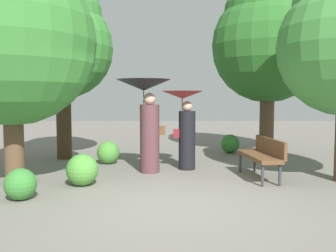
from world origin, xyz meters
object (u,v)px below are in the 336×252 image
at_px(park_bench, 262,154).
at_px(tree_near_left, 61,38).
at_px(person_left, 146,109).
at_px(tree_mid_right, 268,37).
at_px(person_right, 184,119).
at_px(tree_mid_left, 9,28).

distance_m(park_bench, tree_near_left, 6.02).
xyz_separation_m(person_left, tree_mid_right, (3.43, 2.89, 2.03)).
distance_m(person_left, tree_near_left, 3.50).
height_order(person_left, tree_mid_right, tree_mid_right).
xyz_separation_m(person_right, tree_mid_left, (-3.31, -1.53, 1.79)).
bearing_deg(park_bench, person_right, -129.10).
relative_size(person_left, park_bench, 1.33).
relative_size(person_right, park_bench, 1.17).
height_order(person_right, tree_mid_right, tree_mid_right).
height_order(person_right, tree_mid_left, tree_mid_left).
bearing_deg(person_right, tree_near_left, 56.64).
xyz_separation_m(park_bench, tree_mid_left, (-4.87, -0.55, 2.44)).
height_order(person_left, tree_mid_left, tree_mid_left).
distance_m(tree_mid_left, tree_mid_right, 7.16).
distance_m(person_left, park_bench, 2.65).
height_order(tree_near_left, tree_mid_right, tree_mid_right).
bearing_deg(person_right, tree_mid_left, 106.29).
xyz_separation_m(park_bench, tree_mid_right, (1.01, 3.51, 2.93)).
bearing_deg(person_left, tree_near_left, 43.27).
relative_size(tree_near_left, tree_mid_left, 1.04).
xyz_separation_m(park_bench, tree_near_left, (-4.77, 2.47, 2.72)).
relative_size(person_left, tree_mid_right, 0.39).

